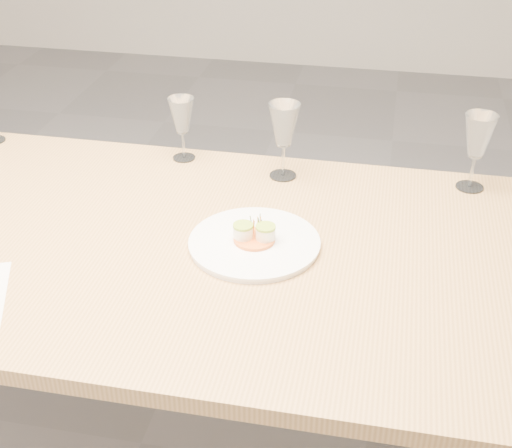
% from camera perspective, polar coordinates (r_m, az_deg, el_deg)
% --- Properties ---
extents(ground, '(7.00, 7.00, 0.00)m').
position_cam_1_polar(ground, '(2.27, -9.18, -16.93)').
color(ground, slate).
rests_on(ground, ground).
extents(dining_table, '(2.40, 1.00, 0.75)m').
position_cam_1_polar(dining_table, '(1.83, -10.97, -2.53)').
color(dining_table, tan).
rests_on(dining_table, ground).
extents(dinner_plate, '(0.32, 0.32, 0.08)m').
position_cam_1_polar(dinner_plate, '(1.70, -0.12, -1.44)').
color(dinner_plate, white).
rests_on(dinner_plate, dining_table).
extents(wine_glass_2, '(0.08, 0.08, 0.19)m').
position_cam_1_polar(wine_glass_2, '(2.08, -5.96, 8.52)').
color(wine_glass_2, white).
rests_on(wine_glass_2, dining_table).
extents(wine_glass_3, '(0.09, 0.09, 0.22)m').
position_cam_1_polar(wine_glass_3, '(1.95, 2.25, 7.81)').
color(wine_glass_3, white).
rests_on(wine_glass_3, dining_table).
extents(wine_glass_4, '(0.09, 0.09, 0.21)m').
position_cam_1_polar(wine_glass_4, '(1.98, 17.36, 6.62)').
color(wine_glass_4, white).
rests_on(wine_glass_4, dining_table).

